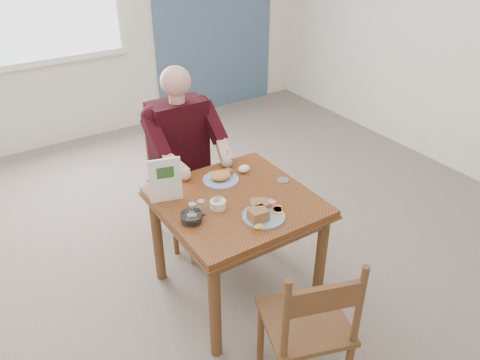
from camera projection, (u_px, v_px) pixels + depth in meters
floor at (237, 288)px, 3.27m from camera, size 6.00×6.00×0.00m
wall_back at (76, 8)px, 4.71m from camera, size 5.50×0.00×5.50m
lemon_wedge at (259, 226)px, 2.61m from camera, size 0.06×0.05×0.03m
napkin at (244, 169)px, 3.15m from camera, size 0.09×0.08×0.05m
metal_dish at (283, 180)px, 3.06m from camera, size 0.08×0.08×0.01m
table at (236, 213)px, 2.94m from camera, size 0.92×0.92×0.75m
chair_far at (181, 180)px, 3.59m from camera, size 0.42×0.42×0.95m
chair_near at (309, 326)px, 2.36m from camera, size 0.53×0.53×0.95m
diner at (183, 146)px, 3.36m from camera, size 0.53×0.56×1.39m
near_plate at (262, 213)px, 2.70m from camera, size 0.30×0.30×0.08m
far_plate at (221, 177)px, 3.06m from camera, size 0.26×0.26×0.06m
caddy at (218, 204)px, 2.78m from camera, size 0.12×0.12×0.07m
shakers at (197, 209)px, 2.69m from camera, size 0.10×0.04×0.10m
creamer at (191, 217)px, 2.66m from camera, size 0.16×0.16×0.06m
menu at (165, 180)px, 2.79m from camera, size 0.19×0.07×0.29m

